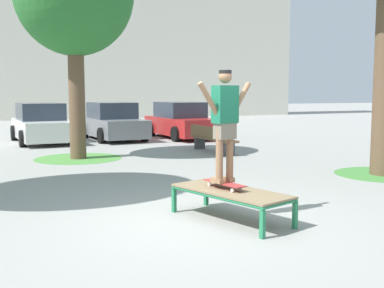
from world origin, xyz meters
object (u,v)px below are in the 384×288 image
object	(u,v)px
car_white	(41,124)
car_red	(181,121)
skate_box	(231,193)
skater	(225,118)
car_grey	(113,122)
park_bench	(212,138)
skateboard	(224,183)

from	to	relation	value
car_white	car_red	distance (m)	5.61
skate_box	car_white	bearing A→B (deg)	96.98
skater	car_grey	xyz separation A→B (m)	(1.29, 12.65, -0.84)
skater	car_white	world-z (taller)	skater
skater	park_bench	xyz separation A→B (m)	(3.23, 7.29, -1.08)
skate_box	car_red	size ratio (longest dim) A/B	0.47
skater	car_white	bearing A→B (deg)	96.86
skateboard	car_grey	distance (m)	12.72
park_bench	skateboard	bearing A→B (deg)	-113.88
skate_box	skater	xyz separation A→B (m)	(-0.04, 0.13, 1.12)
car_red	park_bench	size ratio (longest dim) A/B	1.78
skater	park_bench	bearing A→B (deg)	66.11
car_white	skate_box	bearing A→B (deg)	-83.02
skate_box	skater	distance (m)	1.13
skater	car_white	xyz separation A→B (m)	(-1.51, 12.54, -0.84)
skater	car_grey	bearing A→B (deg)	84.18
skateboard	park_bench	xyz separation A→B (m)	(3.23, 7.29, -0.09)
car_red	skater	bearing A→B (deg)	-108.56
car_grey	skateboard	bearing A→B (deg)	-95.82
skateboard	park_bench	distance (m)	7.97
skateboard	car_white	distance (m)	12.63
car_grey	skate_box	bearing A→B (deg)	-95.57
skateboard	car_grey	bearing A→B (deg)	84.18
car_white	car_red	world-z (taller)	same
skateboard	skate_box	bearing A→B (deg)	-71.65
skateboard	car_red	size ratio (longest dim) A/B	0.19
skateboard	car_grey	xyz separation A→B (m)	(1.29, 12.66, 0.15)
skater	park_bench	world-z (taller)	skater
skater	car_white	distance (m)	12.65
park_bench	car_grey	bearing A→B (deg)	109.87
skater	park_bench	distance (m)	8.05
park_bench	car_red	bearing A→B (deg)	80.03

